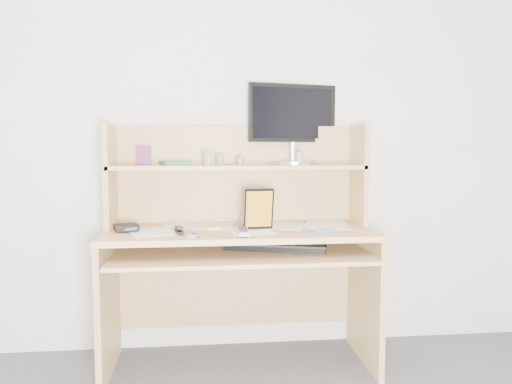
{
  "coord_description": "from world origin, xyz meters",
  "views": [
    {
      "loc": [
        -0.19,
        -1.11,
        1.17
      ],
      "look_at": [
        0.08,
        1.43,
        0.95
      ],
      "focal_mm": 35.0,
      "sensor_mm": 36.0,
      "label": 1
    }
  ],
  "objects": [
    {
      "name": "paper_clutter",
      "position": [
        0.0,
        1.48,
        0.75
      ],
      "size": [
        1.32,
        0.54,
        0.01
      ],
      "primitive_type": "cube",
      "color": "white",
      "rests_on": "desk"
    },
    {
      "name": "wallet",
      "position": [
        -0.58,
        1.47,
        0.77
      ],
      "size": [
        0.14,
        0.13,
        0.03
      ],
      "primitive_type": "cube",
      "rotation": [
        0.0,
        0.0,
        0.36
      ],
      "color": "black",
      "rests_on": "paper_clutter"
    },
    {
      "name": "game_case",
      "position": [
        0.09,
        1.42,
        0.86
      ],
      "size": [
        0.15,
        0.03,
        0.21
      ],
      "primitive_type": "cube",
      "rotation": [
        0.0,
        0.0,
        0.1
      ],
      "color": "black",
      "rests_on": "paper_clutter"
    },
    {
      "name": "keyboard",
      "position": [
        0.18,
        1.42,
        0.67
      ],
      "size": [
        0.55,
        0.33,
        0.04
      ],
      "rotation": [
        0.0,
        0.0,
        -0.3
      ],
      "color": "black",
      "rests_on": "desk"
    },
    {
      "name": "shelf_book",
      "position": [
        -0.34,
        1.67,
        1.09
      ],
      "size": [
        0.19,
        0.23,
        0.02
      ],
      "primitive_type": "cube",
      "rotation": [
        0.0,
        0.0,
        0.25
      ],
      "color": "#348255",
      "rests_on": "desk"
    },
    {
      "name": "chip_stack_a",
      "position": [
        -0.1,
        1.66,
        1.11
      ],
      "size": [
        0.06,
        0.06,
        0.06
      ],
      "primitive_type": "cylinder",
      "rotation": [
        0.0,
        0.0,
        0.31
      ],
      "color": "black",
      "rests_on": "desk"
    },
    {
      "name": "tv_remote",
      "position": [
        0.0,
        1.31,
        0.77
      ],
      "size": [
        0.06,
        0.19,
        0.02
      ],
      "primitive_type": "cube",
      "rotation": [
        0.0,
        0.0,
        -0.02
      ],
      "color": "#999994",
      "rests_on": "paper_clutter"
    },
    {
      "name": "chip_stack_d",
      "position": [
        0.34,
        1.6,
        1.12
      ],
      "size": [
        0.05,
        0.05,
        0.07
      ],
      "primitive_type": "cylinder",
      "rotation": [
        0.0,
        0.0,
        -0.15
      ],
      "color": "silver",
      "rests_on": "desk"
    },
    {
      "name": "monitor",
      "position": [
        0.33,
        1.74,
        1.32
      ],
      "size": [
        0.52,
        0.26,
        0.46
      ],
      "rotation": [
        0.0,
        0.0,
        0.22
      ],
      "color": "#B7B6BC",
      "rests_on": "desk"
    },
    {
      "name": "blue_pen",
      "position": [
        0.4,
        1.33,
        0.76
      ],
      "size": [
        0.14,
        0.03,
        0.01
      ],
      "primitive_type": "cylinder",
      "rotation": [
        1.57,
        0.0,
        1.39
      ],
      "color": "blue",
      "rests_on": "paper_clutter"
    },
    {
      "name": "sticky_note_pad",
      "position": [
        -0.15,
        1.5,
        0.76
      ],
      "size": [
        0.1,
        0.1,
        0.01
      ],
      "primitive_type": "cube",
      "rotation": [
        0.0,
        0.0,
        0.34
      ],
      "color": "yellow",
      "rests_on": "desk"
    },
    {
      "name": "back_wall",
      "position": [
        0.0,
        1.8,
        1.25
      ],
      "size": [
        3.6,
        0.04,
        2.5
      ],
      "primitive_type": "cube",
      "color": "silver",
      "rests_on": "floor"
    },
    {
      "name": "desk",
      "position": [
        0.0,
        1.56,
        0.69
      ],
      "size": [
        1.4,
        0.7,
        1.3
      ],
      "color": "tan",
      "rests_on": "floor"
    },
    {
      "name": "stapler",
      "position": [
        -0.31,
        1.37,
        0.77
      ],
      "size": [
        0.05,
        0.12,
        0.03
      ],
      "primitive_type": "cube",
      "rotation": [
        0.0,
        0.0,
        0.21
      ],
      "color": "black",
      "rests_on": "paper_clutter"
    },
    {
      "name": "digital_camera",
      "position": [
        0.06,
        1.59,
        0.78
      ],
      "size": [
        0.09,
        0.06,
        0.05
      ],
      "primitive_type": "cube",
      "rotation": [
        0.0,
        0.0,
        0.34
      ],
      "color": "#AFAFB2",
      "rests_on": "paper_clutter"
    },
    {
      "name": "chip_stack_b",
      "position": [
        -0.16,
        1.59,
        1.12
      ],
      "size": [
        0.05,
        0.05,
        0.07
      ],
      "primitive_type": "cylinder",
      "rotation": [
        0.0,
        0.0,
        0.11
      ],
      "color": "silver",
      "rests_on": "desk"
    },
    {
      "name": "chip_stack_c",
      "position": [
        0.01,
        1.61,
        1.1
      ],
      "size": [
        0.04,
        0.04,
        0.05
      ],
      "primitive_type": "cylinder",
      "rotation": [
        0.0,
        0.0,
        -0.09
      ],
      "color": "black",
      "rests_on": "desk"
    },
    {
      "name": "card_box",
      "position": [
        -0.5,
        1.63,
        1.13
      ],
      "size": [
        0.07,
        0.03,
        0.1
      ],
      "primitive_type": "cube",
      "rotation": [
        0.0,
        0.0,
        0.03
      ],
      "color": "#9F2715",
      "rests_on": "desk"
    },
    {
      "name": "flip_phone",
      "position": [
        -0.24,
        1.24,
        0.77
      ],
      "size": [
        0.05,
        0.08,
        0.02
      ],
      "primitive_type": "cube",
      "rotation": [
        0.0,
        0.0,
        -0.19
      ],
      "color": "#ACACAE",
      "rests_on": "paper_clutter"
    }
  ]
}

